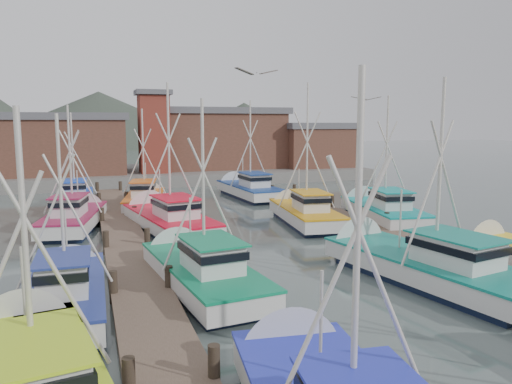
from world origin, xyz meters
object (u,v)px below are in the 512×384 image
object	(u,v)px
boat_12	(145,199)
boat_8	(166,219)
boat_4	(199,270)
lookout_tower	(154,131)

from	to	relation	value
boat_12	boat_8	bearing A→B (deg)	-76.97
boat_4	boat_8	size ratio (longest dim) A/B	0.89
boat_8	boat_12	distance (m)	8.40
lookout_tower	boat_8	world-z (taller)	lookout_tower
boat_4	boat_8	xyz separation A→B (m)	(0.38, 10.97, 0.01)
lookout_tower	boat_12	size ratio (longest dim) A/B	0.98
boat_8	lookout_tower	bearing A→B (deg)	74.11
lookout_tower	boat_4	world-z (taller)	lookout_tower
boat_8	boat_12	world-z (taller)	boat_8
boat_4	boat_8	bearing A→B (deg)	81.21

